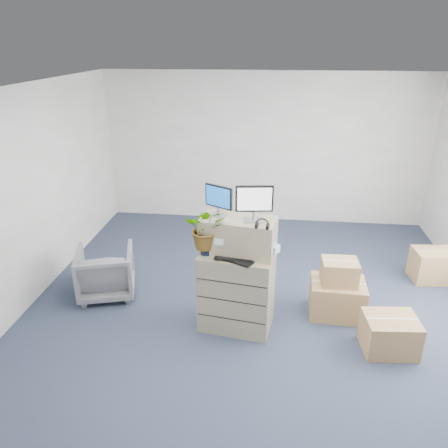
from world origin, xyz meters
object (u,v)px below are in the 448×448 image
Objects in this scene: keyboard at (234,258)px; filing_cabinet_lower at (236,291)px; office_chair at (106,270)px; water_bottle at (241,241)px; monitor_left at (219,199)px; potted_plant at (206,233)px; monitor_right at (254,202)px.

filing_cabinet_lower is at bearing 106.91° from keyboard.
keyboard is at bearing 144.35° from office_chair.
water_bottle is 2.09m from office_chair.
water_bottle is (0.27, -0.05, -0.49)m from monitor_left.
keyboard is at bearing -13.41° from potted_plant.
keyboard is 0.99× the size of potted_plant.
office_chair is at bearing 158.11° from monitor_right.
monitor_right is 0.84× the size of potted_plant.
keyboard is 0.66× the size of office_chair.
potted_plant is (-0.35, -0.05, 0.77)m from filing_cabinet_lower.
monitor_right reaches higher than filing_cabinet_lower.
filing_cabinet_lower is 2.77× the size of monitor_left.
monitor_right reaches higher than water_bottle.
keyboard is at bearing -91.86° from filing_cabinet_lower.
filing_cabinet_lower is at bearing 172.65° from monitor_right.
potted_plant is (-0.53, -0.05, -0.39)m from monitor_right.
office_chair is at bearing 173.04° from filing_cabinet_lower.
monitor_right is (0.18, 0.00, 1.16)m from filing_cabinet_lower.
keyboard is 0.24m from water_bottle.
monitor_left is 2.09m from office_chair.
potted_plant is at bearing 143.07° from office_chair.
water_bottle is 0.43m from potted_plant.
filing_cabinet_lower is at bearing 7.51° from potted_plant.
monitor_right reaches higher than potted_plant.
potted_plant is at bearing 177.56° from monitor_right.
monitor_right is at bearing 13.81° from monitor_left.
monitor_right is 0.84× the size of keyboard.
water_bottle reaches higher than office_chair.
keyboard reaches higher than office_chair.
monitor_left is 0.57m from water_bottle.
monitor_left is 1.33× the size of water_bottle.
potted_plant is 0.66× the size of office_chair.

